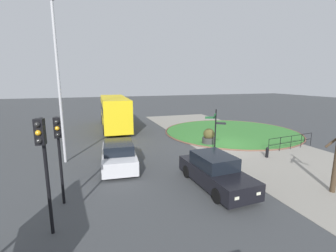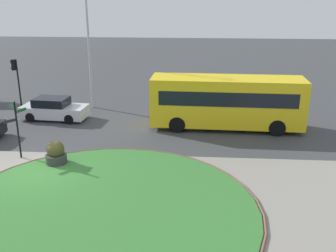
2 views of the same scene
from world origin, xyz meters
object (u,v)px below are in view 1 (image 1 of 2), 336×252
(car_near_lane, at_px, (119,155))
(traffic_light_far, at_px, (43,152))
(planter_near_signpost, at_px, (209,137))
(lamppost_tall, at_px, (58,79))
(bollard_foreground, at_px, (267,152))
(car_trailing, at_px, (215,172))
(signpost_directional, at_px, (215,128))
(bus_yellow, at_px, (114,112))
(traffic_light_near, at_px, (59,142))

(car_near_lane, height_order, traffic_light_far, traffic_light_far)
(planter_near_signpost, bearing_deg, car_near_lane, 110.24)
(car_near_lane, height_order, lamppost_tall, lamppost_tall)
(bollard_foreground, height_order, car_trailing, car_trailing)
(traffic_light_far, height_order, planter_near_signpost, traffic_light_far)
(car_trailing, distance_m, traffic_light_far, 7.40)
(car_near_lane, relative_size, lamppost_tall, 0.48)
(traffic_light_far, bearing_deg, signpost_directional, 131.17)
(planter_near_signpost, bearing_deg, bus_yellow, 35.64)
(car_near_lane, xyz_separation_m, lamppost_tall, (1.85, 3.06, 4.36))
(bollard_foreground, height_order, traffic_light_near, traffic_light_near)
(car_near_lane, bearing_deg, traffic_light_far, 157.63)
(car_near_lane, height_order, traffic_light_near, traffic_light_near)
(bus_yellow, relative_size, car_near_lane, 2.10)
(bollard_foreground, height_order, lamppost_tall, lamppost_tall)
(signpost_directional, bearing_deg, lamppost_tall, 82.27)
(car_trailing, height_order, traffic_light_far, traffic_light_far)
(signpost_directional, height_order, car_near_lane, signpost_directional)
(bollard_foreground, bearing_deg, lamppost_tall, 75.12)
(traffic_light_near, bearing_deg, traffic_light_far, -12.51)
(traffic_light_far, xyz_separation_m, planter_near_signpost, (8.35, -10.22, -2.26))
(bus_yellow, xyz_separation_m, traffic_light_far, (-17.20, 3.88, 1.09))
(car_near_lane, xyz_separation_m, car_trailing, (-4.05, -4.04, -0.00))
(bollard_foreground, xyz_separation_m, traffic_light_far, (-4.18, 12.26, 2.47))
(signpost_directional, relative_size, car_near_lane, 0.68)
(traffic_light_near, bearing_deg, bus_yellow, 159.94)
(car_trailing, relative_size, traffic_light_near, 1.29)
(car_trailing, distance_m, planter_near_signpost, 7.53)
(lamppost_tall, bearing_deg, car_near_lane, -121.16)
(traffic_light_far, bearing_deg, planter_near_signpost, 137.41)
(bollard_foreground, height_order, traffic_light_far, traffic_light_far)
(car_near_lane, relative_size, car_trailing, 0.98)
(traffic_light_near, bearing_deg, planter_near_signpost, 115.97)
(bus_yellow, height_order, lamppost_tall, lamppost_tall)
(traffic_light_far, distance_m, planter_near_signpost, 13.39)
(traffic_light_near, bearing_deg, car_near_lane, 137.48)
(signpost_directional, height_order, car_trailing, signpost_directional)
(car_near_lane, distance_m, lamppost_tall, 5.64)
(bollard_foreground, relative_size, traffic_light_near, 0.20)
(traffic_light_far, bearing_deg, bollard_foreground, 117.00)
(signpost_directional, relative_size, lamppost_tall, 0.32)
(bollard_foreground, xyz_separation_m, bus_yellow, (13.02, 8.38, 1.38))
(car_near_lane, bearing_deg, planter_near_signpost, -65.14)
(lamppost_tall, bearing_deg, signpost_directional, -97.73)
(lamppost_tall, distance_m, planter_near_signpost, 11.37)
(car_near_lane, bearing_deg, bollard_foreground, -94.21)
(car_trailing, bearing_deg, traffic_light_near, -96.14)
(car_trailing, xyz_separation_m, traffic_light_far, (-1.59, 6.91, 2.14))
(car_near_lane, xyz_separation_m, planter_near_signpost, (2.71, -7.35, -0.13))
(car_near_lane, relative_size, traffic_light_near, 1.26)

